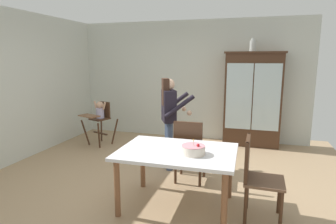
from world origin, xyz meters
TOP-DOWN VIEW (x-y plane):
  - ground_plane at (0.00, 0.00)m, footprint 6.24×6.24m
  - wall_back at (0.00, 2.63)m, footprint 5.32×0.06m
  - wall_left at (-2.63, 0.00)m, footprint 0.06×5.32m
  - china_cabinet at (1.43, 2.37)m, footprint 1.21×0.48m
  - ceramic_vase at (1.38, 2.37)m, footprint 0.13×0.13m
  - high_chair_with_toddler at (-1.70, 1.46)m, footprint 0.73×0.81m
  - adult_person at (0.12, 0.57)m, footprint 0.65×0.64m
  - dining_table at (0.57, -0.63)m, footprint 1.43×1.03m
  - birthday_cake at (0.79, -0.72)m, footprint 0.28×0.28m
  - dining_chair_far_side at (0.57, 0.10)m, footprint 0.44×0.44m
  - dining_chair_right_end at (1.50, -0.61)m, footprint 0.45×0.45m

SIDE VIEW (x-z plane):
  - ground_plane at x=0.00m, z-range 0.00..0.00m
  - dining_chair_far_side at x=0.57m, z-range 0.08..1.04m
  - dining_chair_right_end at x=1.50m, z-range 0.08..1.04m
  - dining_table at x=0.57m, z-range 0.28..1.02m
  - high_chair_with_toddler at x=-1.70m, z-range 0.18..1.13m
  - birthday_cake at x=0.79m, z-range 0.70..0.89m
  - adult_person at x=0.12m, z-range 0.20..1.73m
  - china_cabinet at x=1.43m, z-range 0.01..1.99m
  - wall_back at x=0.00m, z-range 0.00..2.70m
  - wall_left at x=-2.63m, z-range 0.00..2.70m
  - ceramic_vase at x=1.38m, z-range 1.97..2.24m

